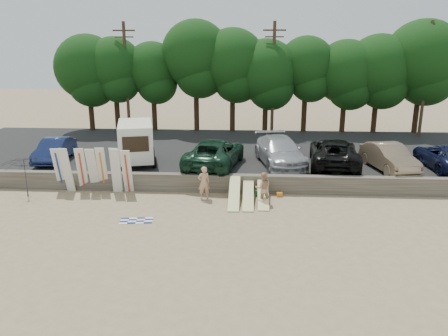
{
  "coord_description": "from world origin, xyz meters",
  "views": [
    {
      "loc": [
        0.17,
        -19.95,
        7.82
      ],
      "look_at": [
        -1.2,
        3.0,
        1.37
      ],
      "focal_mm": 35.0,
      "sensor_mm": 36.0,
      "label": 1
    }
  ],
  "objects_px": {
    "box_trailer": "(136,141)",
    "car_3": "(334,152)",
    "beachgoer_b": "(263,188)",
    "car_2": "(280,151)",
    "cooler": "(259,193)",
    "car_0": "(55,150)",
    "car_4": "(389,157)",
    "beachgoer_a": "(204,183)",
    "car_5": "(445,156)",
    "car_1": "(215,153)",
    "beach_umbrella": "(25,177)"
  },
  "relations": [
    {
      "from": "car_2",
      "to": "beachgoer_a",
      "type": "bearing_deg",
      "value": -143.47
    },
    {
      "from": "car_3",
      "to": "cooler",
      "type": "bearing_deg",
      "value": 46.94
    },
    {
      "from": "car_3",
      "to": "beachgoer_a",
      "type": "xyz_separation_m",
      "value": [
        -7.52,
        -4.52,
        -0.66
      ]
    },
    {
      "from": "car_1",
      "to": "beachgoer_b",
      "type": "bearing_deg",
      "value": 130.89
    },
    {
      "from": "car_0",
      "to": "beachgoer_a",
      "type": "distance_m",
      "value": 11.07
    },
    {
      "from": "car_0",
      "to": "car_4",
      "type": "bearing_deg",
      "value": -6.78
    },
    {
      "from": "car_1",
      "to": "beach_umbrella",
      "type": "relative_size",
      "value": 2.51
    },
    {
      "from": "car_2",
      "to": "beachgoer_a",
      "type": "relative_size",
      "value": 3.26
    },
    {
      "from": "car_5",
      "to": "beachgoer_a",
      "type": "bearing_deg",
      "value": 15.13
    },
    {
      "from": "box_trailer",
      "to": "car_3",
      "type": "xyz_separation_m",
      "value": [
        12.23,
        0.08,
        -0.59
      ]
    },
    {
      "from": "car_3",
      "to": "beachgoer_b",
      "type": "height_order",
      "value": "car_3"
    },
    {
      "from": "car_3",
      "to": "cooler",
      "type": "relative_size",
      "value": 15.94
    },
    {
      "from": "beachgoer_b",
      "to": "car_1",
      "type": "bearing_deg",
      "value": -64.74
    },
    {
      "from": "car_5",
      "to": "beachgoer_b",
      "type": "bearing_deg",
      "value": 22.11
    },
    {
      "from": "car_3",
      "to": "cooler",
      "type": "height_order",
      "value": "car_3"
    },
    {
      "from": "car_2",
      "to": "car_5",
      "type": "relative_size",
      "value": 1.12
    },
    {
      "from": "beachgoer_a",
      "to": "beach_umbrella",
      "type": "height_order",
      "value": "beach_umbrella"
    },
    {
      "from": "car_0",
      "to": "cooler",
      "type": "distance_m",
      "value": 13.63
    },
    {
      "from": "car_2",
      "to": "beach_umbrella",
      "type": "relative_size",
      "value": 2.37
    },
    {
      "from": "cooler",
      "to": "car_5",
      "type": "bearing_deg",
      "value": 30.71
    },
    {
      "from": "beachgoer_a",
      "to": "car_4",
      "type": "bearing_deg",
      "value": 178.81
    },
    {
      "from": "car_1",
      "to": "car_5",
      "type": "bearing_deg",
      "value": -169.14
    },
    {
      "from": "car_4",
      "to": "beachgoer_a",
      "type": "height_order",
      "value": "car_4"
    },
    {
      "from": "car_0",
      "to": "car_3",
      "type": "distance_m",
      "value": 17.56
    },
    {
      "from": "car_1",
      "to": "beachgoer_a",
      "type": "distance_m",
      "value": 3.96
    },
    {
      "from": "car_4",
      "to": "cooler",
      "type": "height_order",
      "value": "car_4"
    },
    {
      "from": "beach_umbrella",
      "to": "cooler",
      "type": "bearing_deg",
      "value": 4.03
    },
    {
      "from": "box_trailer",
      "to": "car_5",
      "type": "relative_size",
      "value": 0.85
    },
    {
      "from": "car_0",
      "to": "car_2",
      "type": "distance_m",
      "value": 14.28
    },
    {
      "from": "car_3",
      "to": "beachgoer_b",
      "type": "bearing_deg",
      "value": 55.58
    },
    {
      "from": "box_trailer",
      "to": "car_0",
      "type": "height_order",
      "value": "box_trailer"
    },
    {
      "from": "car_0",
      "to": "cooler",
      "type": "bearing_deg",
      "value": -21.54
    },
    {
      "from": "car_2",
      "to": "cooler",
      "type": "xyz_separation_m",
      "value": [
        -1.32,
        -4.03,
        -1.38
      ]
    },
    {
      "from": "car_2",
      "to": "car_5",
      "type": "bearing_deg",
      "value": -12.31
    },
    {
      "from": "car_5",
      "to": "car_0",
      "type": "bearing_deg",
      "value": -2.76
    },
    {
      "from": "beachgoer_a",
      "to": "cooler",
      "type": "height_order",
      "value": "beachgoer_a"
    },
    {
      "from": "car_3",
      "to": "cooler",
      "type": "xyz_separation_m",
      "value": [
        -4.6,
        -3.91,
        -1.38
      ]
    },
    {
      "from": "car_1",
      "to": "beach_umbrella",
      "type": "xyz_separation_m",
      "value": [
        -9.78,
        -4.16,
        -0.45
      ]
    },
    {
      "from": "box_trailer",
      "to": "car_3",
      "type": "bearing_deg",
      "value": -14.2
    },
    {
      "from": "car_4",
      "to": "car_2",
      "type": "bearing_deg",
      "value": 160.82
    },
    {
      "from": "car_0",
      "to": "car_5",
      "type": "xyz_separation_m",
      "value": [
        24.18,
        -0.22,
        -0.0
      ]
    },
    {
      "from": "beachgoer_a",
      "to": "cooler",
      "type": "xyz_separation_m",
      "value": [
        2.92,
        0.61,
        -0.73
      ]
    },
    {
      "from": "car_0",
      "to": "box_trailer",
      "type": "bearing_deg",
      "value": -6.49
    },
    {
      "from": "car_5",
      "to": "beachgoer_b",
      "type": "relative_size",
      "value": 3.06
    },
    {
      "from": "car_3",
      "to": "beach_umbrella",
      "type": "xyz_separation_m",
      "value": [
        -17.04,
        -4.78,
        -0.45
      ]
    },
    {
      "from": "box_trailer",
      "to": "car_4",
      "type": "height_order",
      "value": "box_trailer"
    },
    {
      "from": "beach_umbrella",
      "to": "beachgoer_b",
      "type": "bearing_deg",
      "value": -1.44
    },
    {
      "from": "car_4",
      "to": "beachgoer_b",
      "type": "relative_size",
      "value": 2.82
    },
    {
      "from": "beachgoer_b",
      "to": "beach_umbrella",
      "type": "height_order",
      "value": "beach_umbrella"
    },
    {
      "from": "box_trailer",
      "to": "car_3",
      "type": "distance_m",
      "value": 12.24
    }
  ]
}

